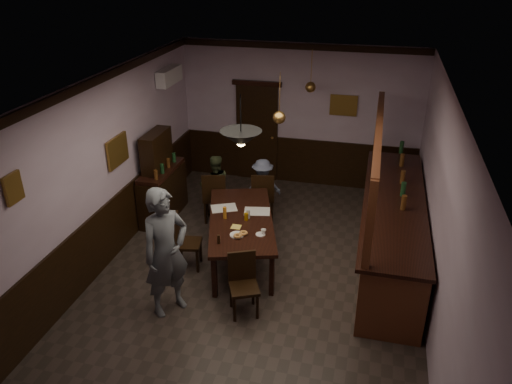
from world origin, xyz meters
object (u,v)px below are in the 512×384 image
(bar_counter, at_px, (391,228))
(pendant_brass_mid, at_px, (279,118))
(chair_far_left, at_px, (215,195))
(person_standing, at_px, (166,252))
(chair_side, at_px, (183,239))
(sideboard, at_px, (161,184))
(soda_can, at_px, (246,217))
(coffee_cup, at_px, (264,232))
(chair_near, at_px, (243,280))
(person_seated_left, at_px, (215,186))
(chair_far_right, at_px, (263,195))
(pendant_brass_far, at_px, (310,87))
(dining_table, at_px, (241,222))
(person_seated_right, at_px, (262,187))
(pendant_iron, at_px, (241,139))

(bar_counter, distance_m, pendant_brass_mid, 2.55)
(chair_far_left, xyz_separation_m, person_standing, (0.17, -2.58, 0.40))
(chair_side, height_order, sideboard, sideboard)
(chair_far_left, relative_size, soda_can, 8.30)
(coffee_cup, bearing_deg, person_standing, -152.07)
(chair_near, xyz_separation_m, person_seated_left, (-1.26, 2.62, 0.11))
(chair_far_right, distance_m, chair_side, 2.00)
(sideboard, relative_size, pendant_brass_far, 2.10)
(sideboard, xyz_separation_m, pendant_brass_far, (2.51, 1.51, 1.62))
(chair_far_left, bearing_deg, dining_table, 113.34)
(chair_side, distance_m, pendant_brass_far, 3.80)
(chair_side, bearing_deg, pendant_brass_far, -37.83)
(person_seated_right, bearing_deg, pendant_iron, 70.79)
(chair_far_left, distance_m, person_seated_left, 0.29)
(chair_side, relative_size, coffee_cup, 11.48)
(chair_side, distance_m, person_seated_right, 2.22)
(pendant_brass_far, bearing_deg, bar_counter, -49.60)
(sideboard, bearing_deg, chair_side, -55.84)
(soda_can, bearing_deg, bar_counter, 14.21)
(person_standing, height_order, person_seated_left, person_standing)
(chair_far_left, bearing_deg, person_seated_left, -87.45)
(soda_can, bearing_deg, chair_near, -77.12)
(chair_far_right, relative_size, sideboard, 0.57)
(chair_side, height_order, pendant_iron, pendant_iron)
(chair_far_right, bearing_deg, soda_can, 81.79)
(dining_table, relative_size, chair_far_right, 2.47)
(chair_far_left, height_order, coffee_cup, chair_far_left)
(chair_far_left, height_order, pendant_brass_mid, pendant_brass_mid)
(pendant_brass_mid, distance_m, pendant_brass_far, 1.98)
(person_seated_right, xyz_separation_m, pendant_iron, (0.26, -2.38, 1.84))
(dining_table, xyz_separation_m, person_standing, (-0.64, -1.50, 0.26))
(pendant_iron, bearing_deg, chair_far_right, 95.04)
(person_standing, distance_m, pendant_brass_mid, 2.71)
(chair_far_left, distance_m, coffee_cup, 1.97)
(chair_far_right, bearing_deg, coffee_cup, 93.27)
(dining_table, xyz_separation_m, chair_far_right, (0.05, 1.34, -0.15))
(dining_table, xyz_separation_m, sideboard, (-1.83, 1.02, -0.00))
(coffee_cup, bearing_deg, person_seated_left, 110.62)
(dining_table, distance_m, person_seated_left, 1.62)
(soda_can, bearing_deg, person_standing, -116.52)
(dining_table, relative_size, pendant_iron, 3.37)
(bar_counter, distance_m, pendant_iron, 3.09)
(person_seated_right, height_order, bar_counter, bar_counter)
(sideboard, bearing_deg, soda_can, -28.68)
(chair_near, xyz_separation_m, coffee_cup, (0.09, 0.87, 0.30))
(person_standing, height_order, pendant_brass_far, pendant_brass_far)
(person_standing, bearing_deg, chair_far_right, 21.75)
(person_seated_left, height_order, bar_counter, bar_counter)
(coffee_cup, relative_size, sideboard, 0.05)
(dining_table, relative_size, bar_counter, 0.58)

